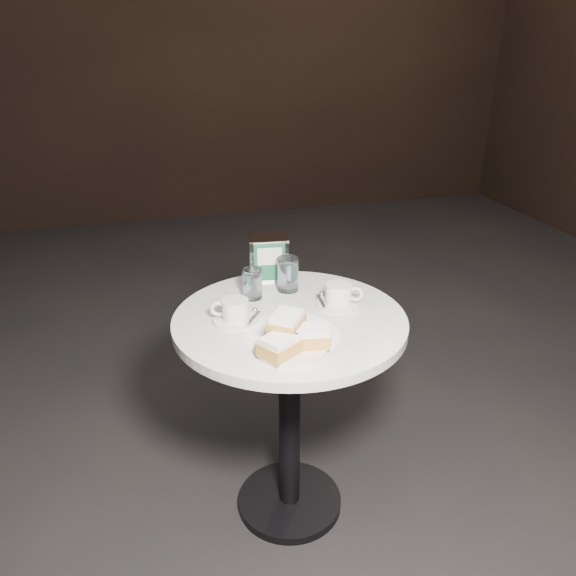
# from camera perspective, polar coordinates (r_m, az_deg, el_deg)

# --- Properties ---
(ground) EXTENTS (7.00, 7.00, 0.00)m
(ground) POSITION_cam_1_polar(r_m,az_deg,el_deg) (2.12, 0.15, -21.05)
(ground) COLOR black
(ground) RESTS_ON ground
(cafe_table) EXTENTS (0.70, 0.70, 0.74)m
(cafe_table) POSITION_cam_1_polar(r_m,az_deg,el_deg) (1.78, 0.17, -8.60)
(cafe_table) COLOR black
(cafe_table) RESTS_ON ground
(sugar_spill) EXTENTS (0.34, 0.34, 0.00)m
(sugar_spill) POSITION_cam_1_polar(r_m,az_deg,el_deg) (1.58, 0.36, -4.78)
(sugar_spill) COLOR white
(sugar_spill) RESTS_ON cafe_table
(beignet_plate) EXTENTS (0.24, 0.24, 0.10)m
(beignet_plate) POSITION_cam_1_polar(r_m,az_deg,el_deg) (1.49, 0.42, -5.20)
(beignet_plate) COLOR silver
(beignet_plate) RESTS_ON cafe_table
(coffee_cup_left) EXTENTS (0.17, 0.17, 0.07)m
(coffee_cup_left) POSITION_cam_1_polar(r_m,az_deg,el_deg) (1.64, -5.41, -2.46)
(coffee_cup_left) COLOR silver
(coffee_cup_left) RESTS_ON cafe_table
(coffee_cup_right) EXTENTS (0.18, 0.18, 0.07)m
(coffee_cup_right) POSITION_cam_1_polar(r_m,az_deg,el_deg) (1.74, 5.20, -0.85)
(coffee_cup_right) COLOR silver
(coffee_cup_right) RESTS_ON cafe_table
(water_glass_left) EXTENTS (0.07, 0.07, 0.10)m
(water_glass_left) POSITION_cam_1_polar(r_m,az_deg,el_deg) (1.78, -3.65, 0.42)
(water_glass_left) COLOR silver
(water_glass_left) RESTS_ON cafe_table
(water_glass_right) EXTENTS (0.08, 0.08, 0.11)m
(water_glass_right) POSITION_cam_1_polar(r_m,az_deg,el_deg) (1.82, -0.02, 1.37)
(water_glass_right) COLOR white
(water_glass_right) RESTS_ON cafe_table
(napkin_dispenser) EXTENTS (0.14, 0.12, 0.15)m
(napkin_dispenser) POSITION_cam_1_polar(r_m,az_deg,el_deg) (1.91, -2.04, 3.09)
(napkin_dispenser) COLOR silver
(napkin_dispenser) RESTS_ON cafe_table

